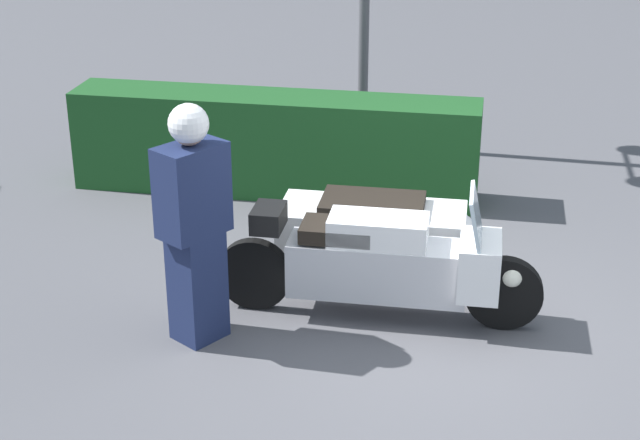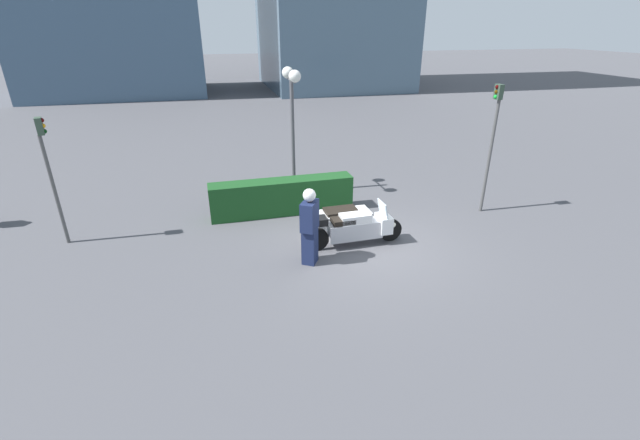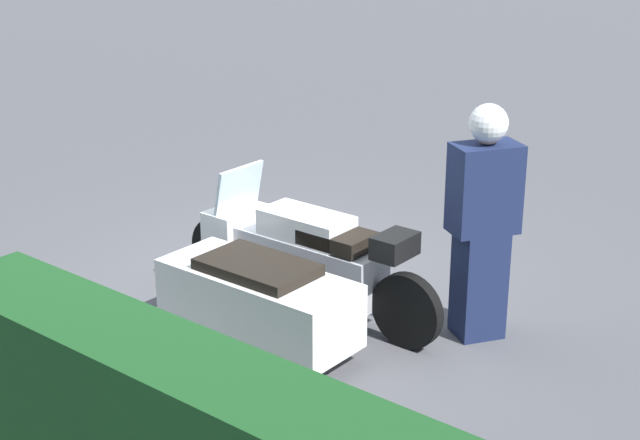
% 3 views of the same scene
% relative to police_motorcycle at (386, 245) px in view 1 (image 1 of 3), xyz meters
% --- Properties ---
extents(ground_plane, '(160.00, 160.00, 0.00)m').
position_rel_police_motorcycle_xyz_m(ground_plane, '(0.48, -0.61, -0.45)').
color(ground_plane, '#4C4C51').
extents(police_motorcycle, '(2.62, 1.33, 1.14)m').
position_rel_police_motorcycle_xyz_m(police_motorcycle, '(0.00, 0.00, 0.00)').
color(police_motorcycle, black).
rests_on(police_motorcycle, ground).
extents(officer_rider, '(0.54, 0.60, 1.89)m').
position_rel_police_motorcycle_xyz_m(officer_rider, '(-1.34, -0.97, 0.55)').
color(officer_rider, '#192347').
rests_on(officer_rider, ground).
extents(hedge_bush_curbside, '(4.26, 0.66, 1.05)m').
position_rel_police_motorcycle_xyz_m(hedge_bush_curbside, '(-1.43, 2.13, 0.07)').
color(hedge_bush_curbside, '#19471E').
rests_on(hedge_bush_curbside, ground).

